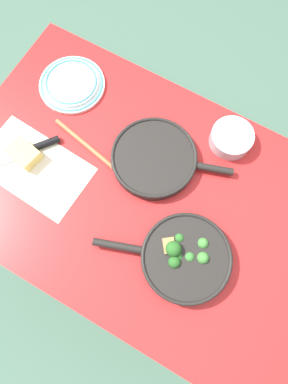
{
  "coord_description": "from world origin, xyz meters",
  "views": [
    {
      "loc": [
        0.15,
        -0.27,
        1.84
      ],
      "look_at": [
        0.0,
        0.0,
        0.79
      ],
      "focal_mm": 32.0,
      "sensor_mm": 36.0,
      "label": 1
    }
  ],
  "objects_px": {
    "skillet_eggs": "(155,158)",
    "cheese_block": "(24,154)",
    "dinner_plate_stack": "(72,84)",
    "wooden_spoon": "(105,161)",
    "grater_knife": "(36,148)",
    "skillet_broccoli": "(185,257)",
    "prep_bowl_steel": "(231,138)"
  },
  "relations": [
    {
      "from": "wooden_spoon",
      "to": "skillet_eggs",
      "type": "bearing_deg",
      "value": 42.21
    },
    {
      "from": "skillet_eggs",
      "to": "cheese_block",
      "type": "distance_m",
      "value": 0.43
    },
    {
      "from": "skillet_broccoli",
      "to": "cheese_block",
      "type": "distance_m",
      "value": 0.62
    },
    {
      "from": "skillet_eggs",
      "to": "dinner_plate_stack",
      "type": "bearing_deg",
      "value": 146.41
    },
    {
      "from": "skillet_broccoli",
      "to": "dinner_plate_stack",
      "type": "xyz_separation_m",
      "value": [
        -0.63,
        0.34,
        -0.02
      ]
    },
    {
      "from": "wooden_spoon",
      "to": "cheese_block",
      "type": "relative_size",
      "value": 3.42
    },
    {
      "from": "wooden_spoon",
      "to": "prep_bowl_steel",
      "type": "height_order",
      "value": "prep_bowl_steel"
    },
    {
      "from": "wooden_spoon",
      "to": "grater_knife",
      "type": "height_order",
      "value": "grater_knife"
    },
    {
      "from": "cheese_block",
      "to": "dinner_plate_stack",
      "type": "xyz_separation_m",
      "value": [
        -0.02,
        0.31,
        -0.01
      ]
    },
    {
      "from": "skillet_eggs",
      "to": "dinner_plate_stack",
      "type": "relative_size",
      "value": 1.68
    },
    {
      "from": "cheese_block",
      "to": "prep_bowl_steel",
      "type": "height_order",
      "value": "prep_bowl_steel"
    },
    {
      "from": "skillet_broccoli",
      "to": "wooden_spoon",
      "type": "xyz_separation_m",
      "value": [
        -0.37,
        0.15,
        -0.02
      ]
    },
    {
      "from": "skillet_eggs",
      "to": "prep_bowl_steel",
      "type": "distance_m",
      "value": 0.26
    },
    {
      "from": "skillet_broccoli",
      "to": "grater_knife",
      "type": "relative_size",
      "value": 1.99
    },
    {
      "from": "grater_knife",
      "to": "dinner_plate_stack",
      "type": "bearing_deg",
      "value": -136.6
    },
    {
      "from": "skillet_eggs",
      "to": "dinner_plate_stack",
      "type": "distance_m",
      "value": 0.41
    },
    {
      "from": "prep_bowl_steel",
      "to": "grater_knife",
      "type": "bearing_deg",
      "value": -148.01
    },
    {
      "from": "dinner_plate_stack",
      "to": "skillet_eggs",
      "type": "bearing_deg",
      "value": -14.98
    },
    {
      "from": "skillet_eggs",
      "to": "dinner_plate_stack",
      "type": "height_order",
      "value": "skillet_eggs"
    },
    {
      "from": "grater_knife",
      "to": "cheese_block",
      "type": "relative_size",
      "value": 1.91
    },
    {
      "from": "wooden_spoon",
      "to": "grater_knife",
      "type": "bearing_deg",
      "value": -150.36
    },
    {
      "from": "cheese_block",
      "to": "dinner_plate_stack",
      "type": "height_order",
      "value": "cheese_block"
    },
    {
      "from": "skillet_broccoli",
      "to": "skillet_eggs",
      "type": "xyz_separation_m",
      "value": [
        -0.23,
        0.24,
        -0.01
      ]
    },
    {
      "from": "wooden_spoon",
      "to": "cheese_block",
      "type": "bearing_deg",
      "value": -143.29
    },
    {
      "from": "skillet_eggs",
      "to": "prep_bowl_steel",
      "type": "bearing_deg",
      "value": 26.26
    },
    {
      "from": "wooden_spoon",
      "to": "grater_knife",
      "type": "relative_size",
      "value": 1.79
    },
    {
      "from": "skillet_eggs",
      "to": "cheese_block",
      "type": "bearing_deg",
      "value": -171.0
    },
    {
      "from": "skillet_broccoli",
      "to": "cheese_block",
      "type": "height_order",
      "value": "skillet_broccoli"
    },
    {
      "from": "dinner_plate_stack",
      "to": "prep_bowl_steel",
      "type": "xyz_separation_m",
      "value": [
        0.58,
        0.08,
        0.01
      ]
    },
    {
      "from": "skillet_broccoli",
      "to": "prep_bowl_steel",
      "type": "distance_m",
      "value": 0.43
    },
    {
      "from": "wooden_spoon",
      "to": "prep_bowl_steel",
      "type": "distance_m",
      "value": 0.43
    },
    {
      "from": "grater_knife",
      "to": "skillet_broccoli",
      "type": "bearing_deg",
      "value": 120.16
    }
  ]
}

